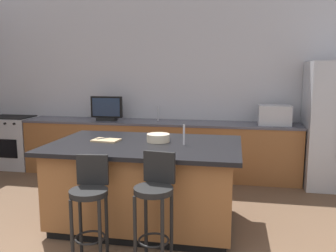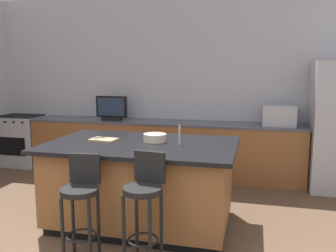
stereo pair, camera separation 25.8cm
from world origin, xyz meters
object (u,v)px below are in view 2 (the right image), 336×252
(kitchen_island, at_px, (142,183))
(bar_stool_right, at_px, (144,199))
(range_oven, at_px, (22,140))
(tv_monitor, at_px, (112,109))
(bar_stool_left, at_px, (81,198))
(tv_remote, at_px, (101,138))
(fruit_bowl, at_px, (155,138))
(microwave, at_px, (279,116))
(cutting_board, at_px, (104,139))

(kitchen_island, height_order, bar_stool_right, bar_stool_right)
(range_oven, relative_size, bar_stool_right, 0.90)
(tv_monitor, distance_m, bar_stool_left, 2.87)
(tv_remote, bearing_deg, bar_stool_right, -8.46)
(kitchen_island, height_order, fruit_bowl, fruit_bowl)
(bar_stool_right, bearing_deg, kitchen_island, 117.46)
(bar_stool_left, bearing_deg, microwave, 48.80)
(fruit_bowl, relative_size, tv_remote, 1.51)
(kitchen_island, height_order, cutting_board, cutting_board)
(tv_remote, bearing_deg, tv_monitor, 149.49)
(kitchen_island, xyz_separation_m, tv_monitor, (-1.13, 1.84, 0.61))
(microwave, relative_size, tv_remote, 2.82)
(bar_stool_left, distance_m, bar_stool_right, 0.59)
(tv_monitor, xyz_separation_m, cutting_board, (0.66, -1.80, -0.14))
(range_oven, relative_size, cutting_board, 3.11)
(kitchen_island, distance_m, cutting_board, 0.66)
(kitchen_island, distance_m, microwave, 2.51)
(range_oven, distance_m, tv_remote, 3.04)
(tv_monitor, xyz_separation_m, bar_stool_right, (1.43, -2.68, -0.47))
(range_oven, bearing_deg, tv_monitor, -1.62)
(kitchen_island, bearing_deg, range_oven, 147.12)
(microwave, height_order, bar_stool_right, microwave)
(tv_monitor, height_order, bar_stool_right, tv_monitor)
(bar_stool_right, bearing_deg, cutting_board, 138.65)
(bar_stool_left, height_order, fruit_bowl, fruit_bowl)
(bar_stool_left, bearing_deg, tv_monitor, 99.82)
(kitchen_island, relative_size, tv_remote, 12.22)
(fruit_bowl, bearing_deg, bar_stool_left, -113.03)
(microwave, xyz_separation_m, fruit_bowl, (-1.43, -1.78, -0.07))
(fruit_bowl, bearing_deg, range_oven, 149.70)
(range_oven, bearing_deg, bar_stool_right, -40.21)
(microwave, distance_m, bar_stool_right, 3.03)
(tv_monitor, xyz_separation_m, fruit_bowl, (1.25, -1.73, -0.11))
(bar_stool_right, relative_size, fruit_bowl, 3.96)
(kitchen_island, height_order, tv_monitor, tv_monitor)
(cutting_board, bearing_deg, kitchen_island, -5.07)
(tv_monitor, bearing_deg, bar_stool_right, -61.91)
(bar_stool_left, xyz_separation_m, tv_remote, (-0.23, 0.96, 0.36))
(fruit_bowl, height_order, cutting_board, fruit_bowl)
(range_oven, relative_size, tv_remote, 5.39)
(fruit_bowl, bearing_deg, tv_monitor, 125.89)
(kitchen_island, relative_size, fruit_bowl, 8.09)
(microwave, bearing_deg, fruit_bowl, -128.67)
(tv_monitor, height_order, tv_remote, tv_monitor)
(fruit_bowl, xyz_separation_m, cutting_board, (-0.59, -0.07, -0.04))
(tv_monitor, bearing_deg, fruit_bowl, -54.11)
(kitchen_island, xyz_separation_m, cutting_board, (-0.46, 0.04, 0.47))
(tv_monitor, height_order, cutting_board, tv_monitor)
(kitchen_island, xyz_separation_m, fruit_bowl, (0.13, 0.11, 0.50))
(kitchen_island, distance_m, range_oven, 3.48)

